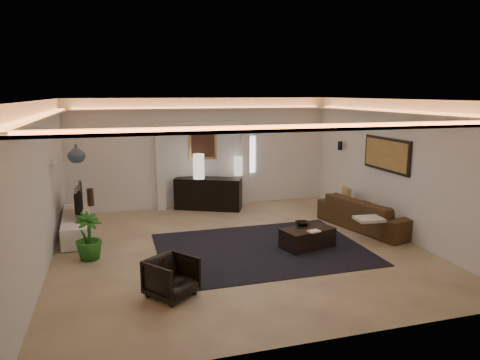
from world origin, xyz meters
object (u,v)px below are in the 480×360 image
object	(u,v)px
console	(208,194)
sofa	(367,213)
coffee_table	(307,238)
armchair	(171,277)

from	to	relation	value
console	sofa	size ratio (longest dim) A/B	0.73
sofa	coffee_table	world-z (taller)	sofa
console	armchair	xyz separation A→B (m)	(-1.61, -4.85, -0.10)
console	armchair	world-z (taller)	console
coffee_table	armchair	world-z (taller)	armchair
console	coffee_table	world-z (taller)	console
sofa	armchair	distance (m)	5.19
sofa	armchair	bearing A→B (deg)	100.38
console	sofa	world-z (taller)	console
sofa	console	bearing A→B (deg)	34.79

